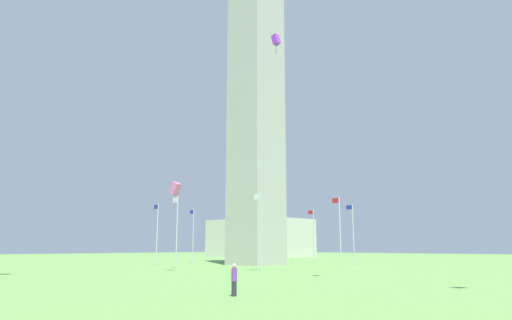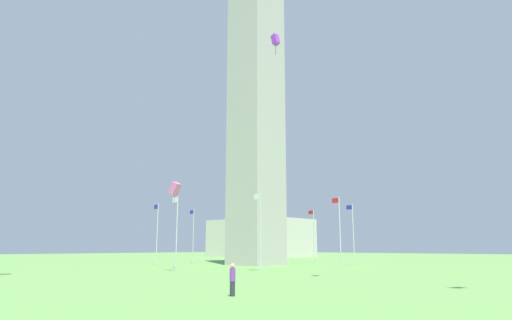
{
  "view_description": "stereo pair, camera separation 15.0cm",
  "coord_description": "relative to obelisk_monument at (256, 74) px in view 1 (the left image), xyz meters",
  "views": [
    {
      "loc": [
        -46.88,
        50.53,
        2.7
      ],
      "look_at": [
        0.0,
        0.0,
        15.87
      ],
      "focal_mm": 31.84,
      "sensor_mm": 36.0,
      "label": 1
    },
    {
      "loc": [
        -46.99,
        50.43,
        2.7
      ],
      "look_at": [
        0.0,
        0.0,
        15.87
      ],
      "focal_mm": 31.84,
      "sensor_mm": 36.0,
      "label": 2
    }
  ],
  "objects": [
    {
      "name": "flagpole_nw",
      "position": [
        10.49,
        -10.43,
        -24.99
      ],
      "size": [
        1.12,
        0.14,
        9.07
      ],
      "color": "silver",
      "rests_on": "ground"
    },
    {
      "name": "flagpole_e",
      "position": [
        0.05,
        14.75,
        -24.99
      ],
      "size": [
        1.12,
        0.14,
        9.07
      ],
      "color": "silver",
      "rests_on": "ground"
    },
    {
      "name": "distant_building",
      "position": [
        37.92,
        -42.37,
        -24.96
      ],
      "size": [
        25.64,
        17.03,
        9.91
      ],
      "color": "beige",
      "rests_on": "ground"
    },
    {
      "name": "flagpole_sw",
      "position": [
        -10.38,
        -10.43,
        -24.99
      ],
      "size": [
        1.12,
        0.14,
        9.07
      ],
      "color": "silver",
      "rests_on": "ground"
    },
    {
      "name": "obelisk_monument",
      "position": [
        0.0,
        0.0,
        0.0
      ],
      "size": [
        6.58,
        6.58,
        59.84
      ],
      "color": "#B7B2A8",
      "rests_on": "ground"
    },
    {
      "name": "person_purple_shirt",
      "position": [
        -28.3,
        32.29,
        -29.04
      ],
      "size": [
        0.32,
        0.32,
        1.77
      ],
      "rotation": [
        0.0,
        0.0,
        -0.27
      ],
      "color": "#2D2D38",
      "rests_on": "ground"
    },
    {
      "name": "flagpole_ne",
      "position": [
        10.49,
        10.43,
        -24.99
      ],
      "size": [
        1.12,
        0.14,
        9.07
      ],
      "color": "silver",
      "rests_on": "ground"
    },
    {
      "name": "flagpole_s",
      "position": [
        -14.7,
        0.0,
        -24.99
      ],
      "size": [
        1.12,
        0.14,
        9.07
      ],
      "color": "silver",
      "rests_on": "ground"
    },
    {
      "name": "ground_plane",
      "position": [
        0.0,
        0.0,
        -29.92
      ],
      "size": [
        260.0,
        260.0,
        0.0
      ],
      "primitive_type": "plane",
      "color": "#609347"
    },
    {
      "name": "flagpole_n",
      "position": [
        14.81,
        0.0,
        -24.99
      ],
      "size": [
        1.12,
        0.14,
        9.07
      ],
      "color": "silver",
      "rests_on": "ground"
    },
    {
      "name": "flagpole_se",
      "position": [
        -10.38,
        10.43,
        -24.99
      ],
      "size": [
        1.12,
        0.14,
        9.07
      ],
      "color": "silver",
      "rests_on": "ground"
    },
    {
      "name": "kite_pink_box",
      "position": [
        -5.7,
        19.51,
        -20.82
      ],
      "size": [
        1.42,
        0.96,
        2.99
      ],
      "color": "pink"
    },
    {
      "name": "kite_purple_box",
      "position": [
        -18.04,
        16.35,
        -5.73
      ],
      "size": [
        0.91,
        0.66,
        2.32
      ],
      "color": "purple"
    },
    {
      "name": "flagpole_w",
      "position": [
        0.05,
        -14.75,
        -24.99
      ],
      "size": [
        1.12,
        0.14,
        9.07
      ],
      "color": "silver",
      "rests_on": "ground"
    }
  ]
}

